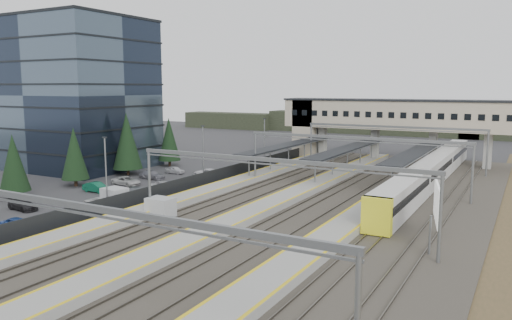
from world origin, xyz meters
The scene contains 15 objects.
ground centered at (0.00, 0.00, 0.00)m, with size 220.00×220.00×0.00m, color #2B2B2D.
office_building centered at (-36.00, 12.00, 12.19)m, with size 24.30×18.30×24.30m.
conifer_row centered at (-22.00, -3.86, 4.84)m, with size 4.42×49.82×9.50m.
car_park centered at (-13.25, -6.70, 0.61)m, with size 10.49×44.70×1.29m.
lampposts centered at (-8.00, 1.25, 4.34)m, with size 0.50×53.25×8.07m.
fence centered at (-6.50, 5.00, 1.00)m, with size 0.08×90.00×2.00m.
relay_cabin_near centered at (-0.84, -7.77, 1.10)m, with size 2.70×2.01×2.20m.
relay_cabin_far centered at (-8.23, -6.67, 1.14)m, with size 2.74×2.38×2.29m.
rail_corridor centered at (9.34, 5.00, 0.29)m, with size 34.00×90.00×0.92m.
canopies centered at (7.00, 27.00, 3.92)m, with size 23.10×30.00×3.28m.
footbridge centered at (7.70, 42.00, 7.93)m, with size 40.40×6.40×11.20m.
gantries centered at (12.00, 3.00, 6.00)m, with size 28.40×62.28×7.17m.
train centered at (20.00, 24.03, 1.92)m, with size 2.68×55.96×3.37m.
billboard centered at (25.05, -3.68, 3.63)m, with size 1.48×6.15×5.37m.
treeline_far centered at (23.81, 92.28, 2.95)m, with size 170.00×19.00×7.00m.
Camera 1 is at (31.48, -46.10, 13.26)m, focal length 35.00 mm.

